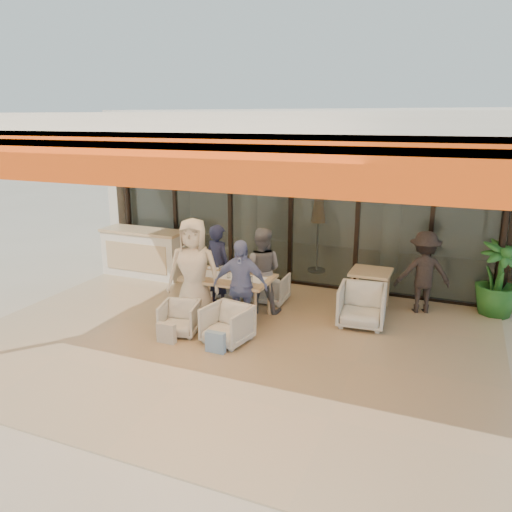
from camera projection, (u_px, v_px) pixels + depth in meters
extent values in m
plane|color=#C6B293|center=(228.00, 340.00, 7.79)|extent=(70.00, 70.00, 0.00)
cube|color=tan|center=(228.00, 340.00, 7.79)|extent=(8.00, 6.00, 0.01)
cube|color=silver|center=(225.00, 122.00, 6.91)|extent=(8.00, 6.00, 0.20)
cube|color=#FF4D0D|center=(79.00, 158.00, 4.36)|extent=(8.00, 0.12, 0.45)
cube|color=orange|center=(126.00, 140.00, 4.95)|extent=(8.00, 1.50, 0.06)
cylinder|color=black|center=(128.00, 198.00, 11.35)|extent=(0.12, 0.12, 3.20)
cylinder|color=black|center=(505.00, 225.00, 8.50)|extent=(0.12, 0.12, 3.20)
cube|color=#9EADA3|center=(291.00, 208.00, 10.04)|extent=(8.00, 0.03, 3.20)
cube|color=black|center=(290.00, 282.00, 10.45)|extent=(8.00, 0.10, 0.08)
cube|color=black|center=(293.00, 128.00, 9.62)|extent=(8.00, 0.10, 0.08)
cube|color=black|center=(127.00, 197.00, 11.50)|extent=(0.08, 0.10, 3.20)
cube|color=black|center=(175.00, 200.00, 11.03)|extent=(0.08, 0.10, 3.20)
cube|color=black|center=(230.00, 204.00, 10.53)|extent=(0.08, 0.10, 3.20)
cube|color=black|center=(291.00, 208.00, 10.04)|extent=(0.08, 0.10, 3.20)
cube|color=black|center=(358.00, 213.00, 9.54)|extent=(0.08, 0.10, 3.20)
cube|color=black|center=(432.00, 218.00, 9.04)|extent=(0.08, 0.10, 3.20)
cube|color=black|center=(512.00, 224.00, 8.57)|extent=(0.08, 0.10, 3.20)
cube|color=silver|center=(333.00, 183.00, 13.13)|extent=(9.00, 0.25, 3.40)
cube|color=silver|center=(154.00, 183.00, 13.18)|extent=(0.25, 3.50, 3.40)
cube|color=silver|center=(318.00, 116.00, 11.11)|extent=(9.00, 3.50, 0.25)
cube|color=#DFBC88|center=(313.00, 262.00, 12.02)|extent=(8.00, 3.50, 0.02)
cylinder|color=silver|center=(249.00, 197.00, 12.08)|extent=(0.40, 0.40, 3.00)
cylinder|color=silver|center=(393.00, 206.00, 10.83)|extent=(0.40, 0.40, 3.00)
cylinder|color=black|center=(258.00, 134.00, 11.17)|extent=(0.03, 0.03, 0.70)
cube|color=black|center=(258.00, 155.00, 11.29)|extent=(0.30, 0.30, 0.40)
sphere|color=#FFBF72|center=(258.00, 155.00, 11.29)|extent=(0.18, 0.18, 0.18)
cylinder|color=black|center=(422.00, 136.00, 9.89)|extent=(0.03, 0.03, 0.70)
cube|color=black|center=(420.00, 159.00, 10.01)|extent=(0.30, 0.30, 0.40)
sphere|color=#FFBF72|center=(420.00, 159.00, 10.01)|extent=(0.18, 0.18, 0.18)
cylinder|color=black|center=(317.00, 270.00, 11.23)|extent=(0.40, 0.40, 0.05)
cylinder|color=black|center=(318.00, 227.00, 10.96)|extent=(0.04, 0.04, 2.10)
cone|color=orange|center=(319.00, 197.00, 10.79)|extent=(0.32, 0.32, 1.10)
cube|color=silver|center=(144.00, 254.00, 10.85)|extent=(1.80, 0.60, 1.00)
cube|color=#DFBC88|center=(143.00, 231.00, 10.71)|extent=(1.85, 0.65, 0.06)
cube|color=#DFBC88|center=(136.00, 257.00, 10.57)|extent=(1.50, 0.02, 0.60)
cube|color=#DFBC88|center=(229.00, 278.00, 8.52)|extent=(1.50, 0.90, 0.05)
cube|color=white|center=(229.00, 276.00, 8.51)|extent=(1.30, 0.35, 0.01)
cylinder|color=#DFBC88|center=(188.00, 299.00, 8.56)|extent=(0.06, 0.06, 0.70)
cylinder|color=#DFBC88|center=(255.00, 309.00, 8.11)|extent=(0.06, 0.06, 0.70)
cylinder|color=#DFBC88|center=(206.00, 288.00, 9.13)|extent=(0.06, 0.06, 0.70)
cylinder|color=#DFBC88|center=(269.00, 297.00, 8.68)|extent=(0.06, 0.06, 0.70)
cylinder|color=white|center=(201.00, 272.00, 8.53)|extent=(0.06, 0.06, 0.11)
cylinder|color=white|center=(221.00, 268.00, 8.77)|extent=(0.06, 0.06, 0.11)
cylinder|color=white|center=(229.00, 275.00, 8.39)|extent=(0.06, 0.06, 0.11)
cylinder|color=white|center=(249.00, 272.00, 8.55)|extent=(0.06, 0.06, 0.11)
cylinder|color=white|center=(251.00, 280.00, 8.14)|extent=(0.06, 0.06, 0.11)
cylinder|color=white|center=(201.00, 269.00, 8.74)|extent=(0.06, 0.06, 0.11)
cylinder|color=maroon|center=(204.00, 266.00, 8.83)|extent=(0.07, 0.07, 0.16)
cylinder|color=black|center=(230.00, 267.00, 8.78)|extent=(0.09, 0.09, 0.17)
cylinder|color=black|center=(230.00, 261.00, 8.75)|extent=(0.10, 0.10, 0.01)
cylinder|color=white|center=(197.00, 278.00, 8.41)|extent=(0.22, 0.22, 0.01)
cylinder|color=white|center=(246.00, 284.00, 8.08)|extent=(0.22, 0.22, 0.01)
cylinder|color=white|center=(214.00, 268.00, 8.96)|extent=(0.22, 0.22, 0.01)
cylinder|color=white|center=(260.00, 274.00, 8.63)|extent=(0.22, 0.22, 0.01)
imported|color=silver|center=(230.00, 280.00, 9.63)|extent=(0.73, 0.70, 0.65)
imported|color=silver|center=(271.00, 287.00, 9.32)|extent=(0.61, 0.57, 0.61)
imported|color=silver|center=(180.00, 317.00, 7.94)|extent=(0.68, 0.65, 0.59)
imported|color=silver|center=(227.00, 323.00, 7.62)|extent=(0.74, 0.71, 0.66)
imported|color=#1B1D3C|center=(218.00, 266.00, 9.06)|extent=(0.65, 0.54, 1.53)
imported|color=slate|center=(261.00, 271.00, 8.75)|extent=(0.84, 0.71, 1.53)
imported|color=beige|center=(194.00, 272.00, 8.23)|extent=(1.00, 0.78, 1.80)
imported|color=#6C7CB5|center=(240.00, 286.00, 7.95)|extent=(0.94, 0.50, 1.53)
cube|color=silver|center=(166.00, 334.00, 7.62)|extent=(0.30, 0.10, 0.34)
cube|color=#99BFD8|center=(216.00, 343.00, 7.31)|extent=(0.30, 0.10, 0.34)
cube|color=#DFBC88|center=(371.00, 272.00, 8.83)|extent=(0.70, 0.70, 0.05)
cylinder|color=#DFBC88|center=(351.00, 295.00, 8.78)|extent=(0.05, 0.05, 0.70)
cylinder|color=#DFBC88|center=(383.00, 299.00, 8.57)|extent=(0.05, 0.05, 0.70)
cylinder|color=#DFBC88|center=(357.00, 285.00, 9.28)|extent=(0.05, 0.05, 0.70)
cylinder|color=#DFBC88|center=(388.00, 289.00, 9.07)|extent=(0.05, 0.05, 0.70)
imported|color=silver|center=(362.00, 304.00, 8.25)|extent=(0.81, 0.77, 0.77)
imported|color=black|center=(423.00, 273.00, 8.73)|extent=(1.08, 0.82, 1.48)
imported|color=#1E5919|center=(498.00, 279.00, 8.63)|extent=(1.03, 1.03, 1.33)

